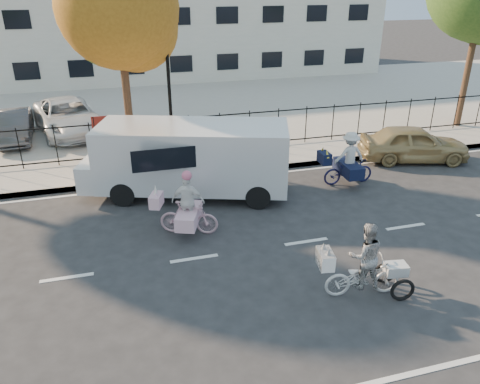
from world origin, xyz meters
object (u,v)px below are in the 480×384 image
object	(u,v)px
white_van	(190,157)
lot_car_c	(14,126)
zebra_trike	(364,268)
bull_bike	(348,163)
lamppost	(169,79)
gold_sedan	(414,143)
unicorn_bike	(187,211)
lot_car_b	(68,117)

from	to	relation	value
white_van	lot_car_c	world-z (taller)	white_van
white_van	lot_car_c	bearing A→B (deg)	150.04
zebra_trike	bull_bike	distance (m)	6.13
lamppost	gold_sedan	distance (m)	9.35
zebra_trike	bull_bike	world-z (taller)	bull_bike
zebra_trike	white_van	world-z (taller)	white_van
white_van	zebra_trike	bearing A→B (deg)	-48.31
lamppost	white_van	size ratio (longest dim) A/B	0.63
lamppost	zebra_trike	world-z (taller)	lamppost
zebra_trike	unicorn_bike	xyz separation A→B (m)	(-3.19, 3.69, 0.00)
white_van	lot_car_c	size ratio (longest dim) A/B	1.86
bull_bike	gold_sedan	size ratio (longest dim) A/B	0.49
lot_car_b	lot_car_c	world-z (taller)	lot_car_b
unicorn_bike	lot_car_b	bearing A→B (deg)	40.69
unicorn_bike	lot_car_c	size ratio (longest dim) A/B	0.50
gold_sedan	white_van	bearing A→B (deg)	110.46
white_van	lot_car_b	xyz separation A→B (m)	(-4.02, 7.42, -0.39)
lamppost	bull_bike	size ratio (longest dim) A/B	2.24
lamppost	zebra_trike	distance (m)	9.90
white_van	gold_sedan	xyz separation A→B (m)	(8.61, 0.70, -0.58)
gold_sedan	lot_car_b	xyz separation A→B (m)	(-12.63, 6.72, 0.18)
bull_bike	lot_car_b	distance (m)	12.23
bull_bike	lot_car_b	bearing A→B (deg)	50.56
zebra_trike	unicorn_bike	distance (m)	4.88
lot_car_c	bull_bike	bearing A→B (deg)	-37.42
lot_car_c	gold_sedan	bearing A→B (deg)	-26.72
unicorn_bike	white_van	bearing A→B (deg)	9.24
lamppost	unicorn_bike	world-z (taller)	lamppost
zebra_trike	white_van	xyz separation A→B (m)	(-2.66, 6.18, 0.58)
bull_bike	lot_car_c	size ratio (longest dim) A/B	0.52
gold_sedan	lot_car_c	bearing A→B (deg)	83.07
zebra_trike	lot_car_c	distance (m)	15.73
bull_bike	lot_car_c	bearing A→B (deg)	58.14
gold_sedan	lot_car_b	world-z (taller)	lot_car_b
lot_car_c	lot_car_b	bearing A→B (deg)	10.82
white_van	lamppost	bearing A→B (deg)	110.72
unicorn_bike	lot_car_c	xyz separation A→B (m)	(-5.58, 9.36, 0.08)
unicorn_bike	bull_bike	world-z (taller)	unicorn_bike
lot_car_c	unicorn_bike	bearing A→B (deg)	-63.18
lamppost	bull_bike	distance (m)	6.86
unicorn_bike	lot_car_c	distance (m)	10.90
lamppost	lot_car_b	world-z (taller)	lamppost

